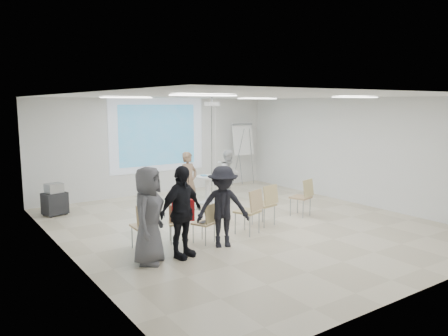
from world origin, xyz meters
TOP-DOWN VIEW (x-y plane):
  - floor at (0.00, 0.00)m, footprint 8.00×9.00m
  - ceiling at (0.00, 0.00)m, footprint 8.00×9.00m
  - wall_back at (0.00, 4.55)m, footprint 8.00×0.10m
  - wall_left at (-4.05, 0.00)m, footprint 0.10×9.00m
  - wall_right at (4.05, 0.00)m, footprint 0.10×9.00m
  - projection_halo at (0.00, 4.49)m, footprint 3.20×0.01m
  - projection_image at (0.00, 4.47)m, footprint 2.60×0.01m
  - pedestal_table at (0.44, 2.27)m, footprint 0.79×0.79m
  - player_left at (-0.37, 1.92)m, footprint 0.75×0.60m
  - player_right at (1.31, 2.44)m, footprint 0.88×0.75m
  - controller_left at (-0.19, 2.17)m, footprint 0.06×0.11m
  - controller_right at (1.13, 2.69)m, footprint 0.06×0.12m
  - chair_far_left at (-2.67, -0.41)m, footprint 0.45×0.49m
  - chair_left_mid at (-1.95, -0.40)m, footprint 0.52×0.54m
  - chair_left_inner at (-1.46, -0.71)m, footprint 0.51×0.53m
  - chair_center at (-0.35, -0.73)m, footprint 0.60×0.63m
  - chair_right_inner at (0.37, -0.39)m, footprint 0.53×0.56m
  - chair_right_far at (1.70, -0.26)m, footprint 0.56×0.59m
  - red_jacket at (-1.92, -0.55)m, footprint 0.45×0.27m
  - laptop at (-1.49, -0.62)m, footprint 0.36×0.32m
  - audience_left at (-2.27, -1.14)m, footprint 1.29×0.99m
  - audience_mid at (-1.30, -1.06)m, footprint 1.35×1.09m
  - audience_outer at (-2.90, -1.07)m, footprint 1.11×1.13m
  - flipchart_easel at (3.03, 4.06)m, footprint 0.93×0.70m
  - av_cart at (-3.45, 3.43)m, footprint 0.64×0.56m
  - ceiling_projector at (0.10, 1.49)m, footprint 0.30×0.25m
  - fluor_panel_nw at (-2.00, 2.00)m, footprint 1.20×0.30m
  - fluor_panel_ne at (2.00, 2.00)m, footprint 1.20×0.30m
  - fluor_panel_sw at (-2.00, -1.50)m, footprint 1.20×0.30m
  - fluor_panel_se at (2.00, -1.50)m, footprint 1.20×0.30m

SIDE VIEW (x-z plane):
  - floor at x=0.00m, z-range -0.10..0.00m
  - av_cart at x=-3.45m, z-range -0.03..0.79m
  - laptop at x=-1.49m, z-range 0.43..0.45m
  - pedestal_table at x=0.44m, z-range 0.05..0.87m
  - chair_left_inner at x=-1.46m, z-range 0.07..0.90m
  - chair_left_mid at x=-1.95m, z-range 0.08..0.90m
  - chair_far_left at x=-2.67m, z-range 0.09..1.02m
  - chair_right_far at x=1.70m, z-range 0.09..1.05m
  - chair_right_inner at x=0.37m, z-range 0.09..1.07m
  - chair_center at x=-0.35m, z-range 0.09..1.09m
  - red_jacket at x=-1.92m, z-range 0.51..0.93m
  - player_right at x=1.31m, z-range 0.00..1.63m
  - player_left at x=-0.37m, z-range 0.00..1.78m
  - audience_mid at x=-1.30m, z-range 0.00..1.84m
  - audience_outer at x=-2.90m, z-range 0.00..1.96m
  - audience_left at x=-2.27m, z-range 0.00..1.97m
  - controller_right at x=1.13m, z-range 1.08..1.12m
  - controller_left at x=-0.19m, z-range 1.16..1.19m
  - wall_back at x=0.00m, z-range 0.00..3.00m
  - wall_left at x=-4.05m, z-range 0.00..3.00m
  - wall_right at x=4.05m, z-range 0.00..3.00m
  - flipchart_easel at x=3.03m, z-range 0.51..2.66m
  - projection_halo at x=0.00m, z-range 0.70..3.00m
  - projection_image at x=0.00m, z-range 0.90..2.80m
  - ceiling_projector at x=0.10m, z-range 1.19..4.19m
  - fluor_panel_nw at x=-2.00m, z-range 2.96..2.98m
  - fluor_panel_ne at x=2.00m, z-range 2.96..2.98m
  - fluor_panel_sw at x=-2.00m, z-range 2.96..2.98m
  - fluor_panel_se at x=2.00m, z-range 2.96..2.98m
  - ceiling at x=0.00m, z-range 3.00..3.10m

